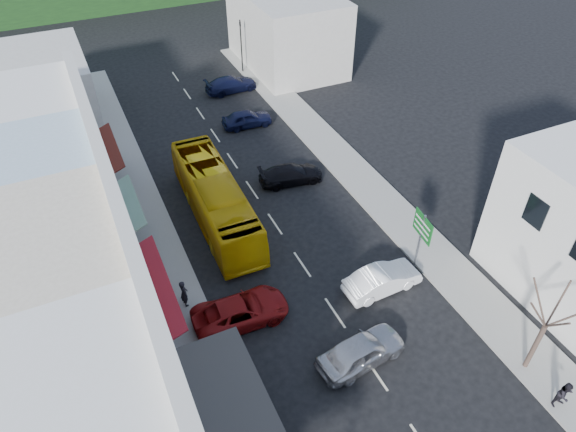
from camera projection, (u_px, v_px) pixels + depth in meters
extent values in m
plane|color=black|center=(335.00, 313.00, 27.47)|extent=(120.00, 120.00, 0.00)
cube|color=gray|center=(152.00, 237.00, 31.96)|extent=(3.00, 52.00, 0.15)
cube|color=gray|center=(359.00, 178.00, 36.77)|extent=(3.00, 52.00, 0.15)
cube|color=#C2B39A|center=(63.00, 300.00, 22.96)|extent=(7.00, 8.00, 8.00)
cube|color=maroon|center=(157.00, 285.00, 24.89)|extent=(1.30, 6.80, 0.08)
cube|color=#9FBACA|center=(48.00, 210.00, 27.82)|extent=(7.00, 6.00, 8.00)
cube|color=#195926|center=(128.00, 204.00, 29.75)|extent=(1.30, 5.10, 0.08)
cube|color=silver|center=(39.00, 151.00, 32.33)|extent=(7.00, 7.00, 8.00)
cube|color=#5A1C13|center=(108.00, 148.00, 34.26)|extent=(1.30, 5.95, 0.08)
cube|color=#B7B2A8|center=(38.00, 94.00, 40.42)|extent=(8.00, 10.00, 6.00)
cube|color=#B7B2A8|center=(287.00, 30.00, 49.56)|extent=(8.00, 12.00, 7.00)
imported|color=#DDAC0B|center=(216.00, 200.00, 32.45)|extent=(2.73, 11.65, 3.10)
imported|color=#B0B0B5|center=(361.00, 352.00, 24.76)|extent=(4.58, 2.31, 1.40)
imported|color=white|center=(382.00, 280.00, 28.33)|extent=(4.47, 1.98, 1.40)
imported|color=maroon|center=(241.00, 311.00, 26.67)|extent=(4.66, 2.05, 1.40)
imported|color=black|center=(291.00, 174.00, 36.09)|extent=(4.70, 2.42, 1.40)
imported|color=black|center=(247.00, 118.00, 42.05)|extent=(4.52, 2.10, 1.40)
imported|color=black|center=(231.00, 84.00, 46.87)|extent=(4.59, 2.09, 1.40)
imported|color=black|center=(184.00, 293.00, 27.21)|extent=(0.47, 0.65, 1.70)
imported|color=black|center=(565.00, 394.00, 22.72)|extent=(0.74, 0.50, 1.70)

